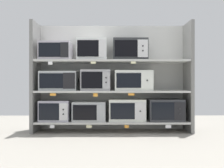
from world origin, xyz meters
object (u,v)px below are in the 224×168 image
object	(u,v)px
microwave_1	(90,111)
microwave_6	(133,81)
microwave_3	(165,110)
microwave_0	(56,110)
microwave_9	(130,50)
microwave_7	(56,51)
microwave_2	(127,110)
microwave_5	(96,80)
microwave_8	(92,50)
microwave_4	(59,81)

from	to	relation	value
microwave_1	microwave_6	size ratio (longest dim) A/B	0.87
microwave_3	microwave_6	xyz separation A→B (m)	(-0.49, 0.00, 0.45)
microwave_0	microwave_9	size ratio (longest dim) A/B	0.86
microwave_7	microwave_9	bearing A→B (deg)	0.00
microwave_2	microwave_5	size ratio (longest dim) A/B	1.25
microwave_6	microwave_8	xyz separation A→B (m)	(-0.64, -0.00, 0.48)
microwave_2	microwave_8	distance (m)	1.07
microwave_1	microwave_6	distance (m)	0.82
microwave_3	microwave_9	distance (m)	1.07
microwave_5	microwave_6	xyz separation A→B (m)	(0.58, 0.00, -0.01)
microwave_1	microwave_4	size ratio (longest dim) A/B	0.89
microwave_5	microwave_7	bearing A→B (deg)	179.99
microwave_5	microwave_9	world-z (taller)	microwave_9
microwave_0	microwave_1	bearing A→B (deg)	0.02
microwave_2	microwave_9	xyz separation A→B (m)	(0.05, -0.00, 0.93)
microwave_1	microwave_6	bearing A→B (deg)	0.01
microwave_1	microwave_9	distance (m)	1.13
microwave_5	microwave_9	bearing A→B (deg)	0.02
microwave_2	microwave_1	bearing A→B (deg)	-179.99
microwave_4	microwave_8	bearing A→B (deg)	0.00
microwave_5	microwave_7	size ratio (longest dim) A/B	0.95
microwave_7	microwave_9	world-z (taller)	microwave_9
microwave_0	microwave_6	bearing A→B (deg)	0.02
microwave_3	microwave_5	distance (m)	1.16
microwave_3	microwave_4	bearing A→B (deg)	180.00
microwave_4	microwave_8	world-z (taller)	microwave_8
microwave_0	microwave_9	xyz separation A→B (m)	(1.15, 0.00, 0.94)
microwave_4	microwave_7	distance (m)	0.46
microwave_3	microwave_7	size ratio (longest dim) A/B	1.13
microwave_0	microwave_4	xyz separation A→B (m)	(0.05, 0.00, 0.46)
microwave_3	microwave_4	distance (m)	1.70
microwave_4	microwave_5	size ratio (longest dim) A/B	1.26
microwave_1	microwave_4	xyz separation A→B (m)	(-0.47, 0.00, 0.47)
microwave_4	microwave_7	bearing A→B (deg)	-179.92
microwave_7	microwave_8	size ratio (longest dim) A/B	1.03
microwave_3	microwave_2	bearing A→B (deg)	179.98
microwave_6	microwave_0	bearing A→B (deg)	-179.98
microwave_0	microwave_7	bearing A→B (deg)	1.39
microwave_0	microwave_3	world-z (taller)	microwave_3
microwave_2	microwave_8	xyz separation A→B (m)	(-0.54, -0.00, 0.93)
microwave_0	microwave_7	size ratio (longest dim) A/B	0.97
microwave_9	microwave_2	bearing A→B (deg)	179.91
microwave_6	microwave_7	distance (m)	1.27
microwave_3	microwave_7	distance (m)	1.91
microwave_0	microwave_6	xyz separation A→B (m)	(1.20, 0.00, 0.46)
microwave_2	microwave_3	xyz separation A→B (m)	(0.59, -0.00, 0.00)
microwave_7	microwave_4	bearing A→B (deg)	0.08
microwave_2	microwave_6	bearing A→B (deg)	0.04
microwave_4	microwave_6	distance (m)	1.14
microwave_0	microwave_3	size ratio (longest dim) A/B	0.86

